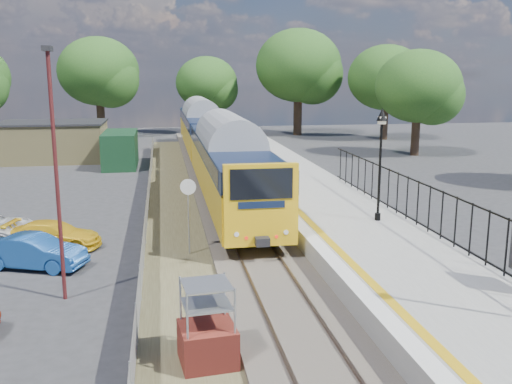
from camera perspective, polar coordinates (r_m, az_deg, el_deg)
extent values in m
plane|color=#2D2D30|center=(17.48, 2.65, -11.29)|extent=(120.00, 120.00, 0.00)
cube|color=#473F38|center=(26.81, -1.82, -2.83)|extent=(3.40, 80.00, 0.20)
cube|color=#4C472D|center=(24.68, -7.90, -4.39)|extent=(2.60, 70.00, 0.06)
cube|color=brown|center=(26.69, -3.35, -2.65)|extent=(0.07, 80.00, 0.14)
cube|color=brown|center=(26.88, -0.30, -2.53)|extent=(0.07, 80.00, 0.14)
cube|color=gray|center=(25.72, 8.11, -2.77)|extent=(5.00, 70.00, 0.90)
cube|color=silver|center=(25.03, 3.22, -2.00)|extent=(0.50, 70.00, 0.01)
cube|color=gold|center=(25.15, 4.33, -1.95)|extent=(0.30, 70.00, 0.01)
cylinder|color=black|center=(24.11, 12.07, -2.42)|extent=(0.24, 0.24, 0.30)
cylinder|color=black|center=(23.73, 12.26, 1.92)|extent=(0.10, 0.10, 3.70)
cube|color=black|center=(23.49, 12.46, 6.61)|extent=(0.08, 0.08, 0.30)
cube|color=beige|center=(23.48, 12.48, 7.02)|extent=(0.26, 0.26, 0.30)
cone|color=black|center=(23.46, 12.51, 7.58)|extent=(0.44, 0.44, 0.50)
cube|color=black|center=(21.19, 18.84, -0.29)|extent=(0.05, 26.00, 0.05)
cube|color=tan|center=(48.78, -19.58, 4.75)|extent=(8.00, 6.00, 3.00)
cube|color=black|center=(48.64, -19.71, 6.56)|extent=(8.20, 6.20, 0.15)
cube|color=#153921|center=(44.18, -13.40, 4.19)|extent=(2.40, 6.00, 2.60)
cylinder|color=#332319|center=(66.24, -15.24, 7.04)|extent=(0.88, 0.88, 3.85)
ellipsoid|color=#23531B|center=(66.06, -15.48, 11.56)|extent=(8.80, 8.80, 7.48)
cylinder|color=#332319|center=(68.14, -4.89, 7.23)|extent=(0.72, 0.72, 3.15)
ellipsoid|color=#23531B|center=(67.95, -4.96, 10.82)|extent=(7.20, 7.20, 6.12)
cylinder|color=#332319|center=(65.73, 4.18, 7.54)|extent=(0.96, 0.96, 4.20)
ellipsoid|color=#23531B|center=(65.57, 4.26, 12.51)|extent=(9.60, 9.60, 8.16)
cylinder|color=#332319|center=(62.50, 12.69, 6.75)|extent=(0.80, 0.80, 3.50)
ellipsoid|color=#23531B|center=(62.30, 12.88, 11.10)|extent=(8.00, 8.00, 6.80)
cylinder|color=#332319|center=(50.76, 15.64, 5.32)|extent=(0.72, 0.72, 3.15)
ellipsoid|color=#23531B|center=(50.50, 15.91, 10.15)|extent=(7.20, 7.20, 6.12)
cube|color=gold|center=(30.20, -2.81, 1.89)|extent=(2.80, 20.00, 1.90)
cube|color=#0E1933|center=(30.01, -2.83, 4.34)|extent=(2.82, 20.00, 0.90)
cube|color=black|center=(30.01, -2.83, 4.34)|extent=(2.82, 18.00, 0.70)
cube|color=black|center=(30.42, -2.79, -0.30)|extent=(2.00, 18.00, 0.45)
cube|color=gold|center=(50.54, -5.54, 5.81)|extent=(2.80, 20.00, 1.90)
cube|color=#0E1933|center=(50.43, -5.57, 7.28)|extent=(2.82, 20.00, 0.90)
cube|color=black|center=(50.43, -5.57, 7.28)|extent=(2.82, 18.00, 0.70)
cube|color=black|center=(50.68, -5.52, 4.48)|extent=(2.00, 18.00, 0.45)
cube|color=black|center=(20.01, 0.56, 0.81)|extent=(2.24, 0.04, 1.10)
cube|color=maroon|center=(14.08, -4.87, -15.03)|extent=(1.42, 1.42, 0.99)
cylinder|color=#999EA3|center=(21.83, -6.74, -2.93)|extent=(0.06, 0.06, 2.68)
cylinder|color=silver|center=(21.48, -6.82, 0.51)|extent=(0.59, 0.17, 0.60)
cylinder|color=#4D191A|center=(17.90, -19.30, 1.13)|extent=(0.12, 0.12, 7.48)
cube|color=black|center=(17.65, -20.15, 13.33)|extent=(0.25, 0.50, 0.15)
imported|color=navy|center=(21.91, -21.29, -5.60)|extent=(3.90, 2.48, 1.21)
imported|color=gold|center=(24.17, -19.55, -4.06)|extent=(3.99, 2.36, 1.08)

